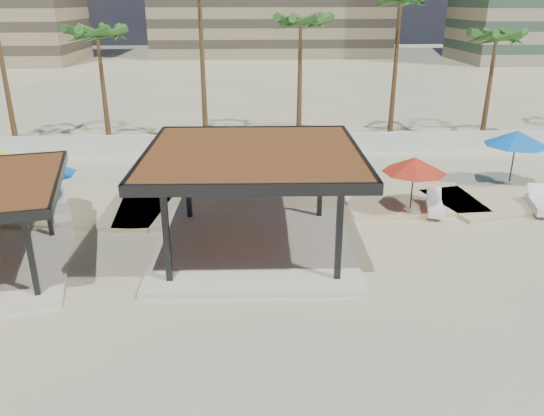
{
  "coord_description": "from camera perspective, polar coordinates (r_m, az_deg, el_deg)",
  "views": [
    {
      "loc": [
        -0.42,
        -14.95,
        8.59
      ],
      "look_at": [
        0.51,
        3.37,
        1.4
      ],
      "focal_mm": 35.0,
      "sensor_mm": 36.0,
      "label": 1
    }
  ],
  "objects": [
    {
      "name": "ground",
      "position": [
        17.25,
        -1.15,
        -8.47
      ],
      "size": [
        200.0,
        200.0,
        0.0
      ],
      "primitive_type": "plane",
      "color": "#CDBF87",
      "rests_on": "ground"
    },
    {
      "name": "palm_f",
      "position": [
        34.84,
        13.65,
        20.45
      ],
      "size": [
        3.0,
        3.0,
        9.52
      ],
      "color": "brown",
      "rests_on": "ground"
    },
    {
      "name": "umbrella_c",
      "position": [
        22.79,
        15.08,
        4.47
      ],
      "size": [
        3.19,
        3.19,
        2.39
      ],
      "rotation": [
        0.0,
        0.0,
        -0.21
      ],
      "color": "beige",
      "rests_on": "promenade"
    },
    {
      "name": "pavilion_central",
      "position": [
        18.89,
        -2.0,
        1.82
      ],
      "size": [
        7.66,
        7.66,
        3.79
      ],
      "rotation": [
        0.0,
        0.0,
        -0.03
      ],
      "color": "beige",
      "rests_on": "ground"
    },
    {
      "name": "palm_g",
      "position": [
        36.63,
        22.96,
        16.25
      ],
      "size": [
        3.0,
        3.0,
        7.37
      ],
      "color": "brown",
      "rests_on": "ground"
    },
    {
      "name": "palm_c",
      "position": [
        34.2,
        -18.26,
        17.05
      ],
      "size": [
        3.0,
        3.0,
        7.66
      ],
      "color": "brown",
      "rests_on": "ground"
    },
    {
      "name": "lounger_c",
      "position": [
        25.69,
        26.81,
        0.37
      ],
      "size": [
        1.15,
        2.23,
        0.81
      ],
      "rotation": [
        0.0,
        0.0,
        1.34
      ],
      "color": "white",
      "rests_on": "promenade"
    },
    {
      "name": "lounger_a",
      "position": [
        24.15,
        -21.81,
        -0.09
      ],
      "size": [
        1.43,
        2.19,
        0.79
      ],
      "rotation": [
        0.0,
        0.0,
        1.97
      ],
      "color": "white",
      "rests_on": "promenade"
    },
    {
      "name": "promenade",
      "position": [
        24.29,
        2.99,
        0.82
      ],
      "size": [
        44.45,
        7.97,
        0.24
      ],
      "color": "#C6B284",
      "rests_on": "ground"
    },
    {
      "name": "boundary_wall",
      "position": [
        31.96,
        -2.08,
        6.92
      ],
      "size": [
        56.0,
        0.3,
        1.2
      ],
      "primitive_type": "cube",
      "color": "silver",
      "rests_on": "ground"
    },
    {
      "name": "palm_e",
      "position": [
        33.55,
        3.11,
        18.94
      ],
      "size": [
        3.0,
        3.0,
        8.27
      ],
      "color": "brown",
      "rests_on": "ground"
    },
    {
      "name": "umbrella_f",
      "position": [
        23.24,
        -23.8,
        4.04
      ],
      "size": [
        3.61,
        3.61,
        2.55
      ],
      "rotation": [
        0.0,
        0.0,
        -0.31
      ],
      "color": "beige",
      "rests_on": "promenade"
    },
    {
      "name": "umbrella_d",
      "position": [
        28.08,
        24.83,
        6.82
      ],
      "size": [
        3.26,
        3.26,
        2.66
      ],
      "rotation": [
        0.0,
        0.0,
        0.1
      ],
      "color": "beige",
      "rests_on": "promenade"
    },
    {
      "name": "lounger_b",
      "position": [
        23.76,
        17.08,
        0.15
      ],
      "size": [
        1.1,
        2.06,
        0.74
      ],
      "rotation": [
        0.0,
        0.0,
        1.32
      ],
      "color": "white",
      "rests_on": "promenade"
    }
  ]
}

